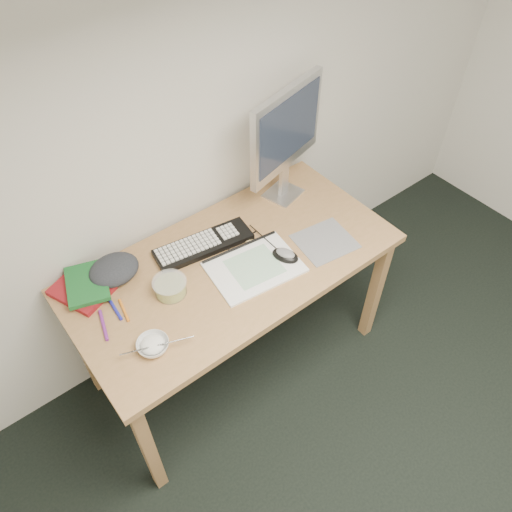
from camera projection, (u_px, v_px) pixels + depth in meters
The scene contains 18 objects.
desk at pixel (234, 274), 2.16m from camera, with size 1.40×0.70×0.75m.
mousepad at pixel (325, 241), 2.18m from camera, with size 0.24×0.22×0.00m, color slate.
sketchpad at pixel (254, 267), 2.08m from camera, with size 0.37×0.27×0.01m, color white.
keyboard at pixel (204, 245), 2.15m from camera, with size 0.43×0.14×0.03m, color black.
monitor at pixel (286, 132), 2.15m from camera, with size 0.47×0.18×0.55m.
mouse at pixel (285, 253), 2.09m from camera, with size 0.07×0.12×0.04m, color black.
rice_bowl at pixel (153, 345), 1.80m from camera, with size 0.12×0.12×0.04m, color white.
chopsticks at pixel (157, 346), 1.77m from camera, with size 0.02×0.02×0.26m, color #B0B0B2.
fruit_tub at pixel (170, 287), 1.97m from camera, with size 0.14×0.14×0.07m, color gold.
book_red at pixel (82, 290), 1.98m from camera, with size 0.17×0.22×0.02m, color maroon.
book_green at pixel (87, 284), 1.98m from camera, with size 0.16×0.22×0.02m, color #165B25.
cloth_lump at pixel (114, 270), 2.02m from camera, with size 0.17×0.14×0.07m, color #24252B.
pencil_pink at pixel (230, 256), 2.12m from camera, with size 0.01×0.01×0.17m, color pink.
pencil_tan at pixel (234, 243), 2.17m from camera, with size 0.01×0.01×0.19m, color tan.
pencil_black at pixel (243, 240), 2.19m from camera, with size 0.01×0.01×0.17m, color black.
marker_blue at pixel (114, 308), 1.93m from camera, with size 0.01×0.01×0.14m, color #1F22AB.
marker_orange at pixel (124, 310), 1.92m from camera, with size 0.01×0.01×0.12m, color orange.
marker_purple at pixel (103, 325), 1.87m from camera, with size 0.01×0.01×0.15m, color #702484.
Camera 1 is at (-1.09, 0.25, 2.31)m, focal length 35.00 mm.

